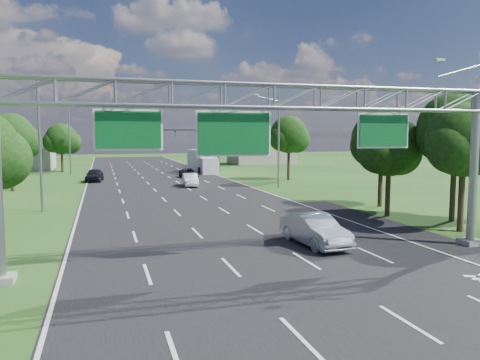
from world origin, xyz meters
name	(u,v)px	position (x,y,z in m)	size (l,w,h in m)	color
ground	(192,205)	(0.00, 30.00, 0.00)	(220.00, 220.00, 0.00)	#184314
road	(192,205)	(0.00, 30.00, 0.00)	(18.00, 180.00, 0.02)	black
road_flare	(424,238)	(10.20, 14.00, 0.00)	(3.00, 30.00, 0.02)	black
sign_gantry	(273,110)	(0.33, 12.00, 6.89)	(23.50, 1.00, 9.56)	gray
traffic_signal	(197,139)	(7.48, 65.00, 5.17)	(12.21, 0.24, 7.00)	black
streetlight_l_near	(42,138)	(-11.30, 30.00, 5.58)	(2.97, 0.22, 10.16)	gray
streetlight_l_far	(71,137)	(-11.30, 65.00, 5.58)	(2.97, 0.22, 10.16)	gray
streetlight_r_mid	(277,137)	(11.30, 40.00, 5.58)	(2.97, 0.22, 10.16)	gray
tree_cluster_right	(434,142)	(14.80, 19.19, 5.31)	(9.91, 14.60, 8.68)	#2D2116
tree_verge_lb	(11,139)	(-15.92, 45.04, 5.41)	(5.76, 4.80, 8.06)	#2D2116
tree_verge_lc	(62,140)	(-12.92, 70.04, 4.98)	(5.76, 4.80, 7.62)	#2D2116
tree_verge_rd	(289,136)	(16.08, 48.04, 5.63)	(5.76, 4.80, 8.28)	#2D2116
tree_verge_re	(218,138)	(14.08, 78.04, 5.20)	(5.76, 4.80, 7.84)	#2D2116
building_left	(8,155)	(-22.00, 78.00, 2.50)	(14.00, 10.00, 5.00)	gray
building_right	(261,154)	(24.00, 82.00, 2.00)	(12.00, 9.00, 4.00)	gray
silver_sedan	(315,230)	(3.56, 14.27, 0.82)	(1.74, 4.99, 1.64)	#B1B6BE
car_queue_b	(189,173)	(4.34, 55.24, 0.62)	(2.05, 4.44, 1.23)	black
car_queue_c	(94,175)	(-8.00, 53.21, 0.81)	(1.91, 4.74, 1.61)	black
car_queue_d	(190,180)	(2.50, 44.34, 0.72)	(1.53, 4.39, 1.45)	silver
box_truck	(203,162)	(8.00, 63.23, 1.67)	(3.47, 9.47, 3.48)	white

